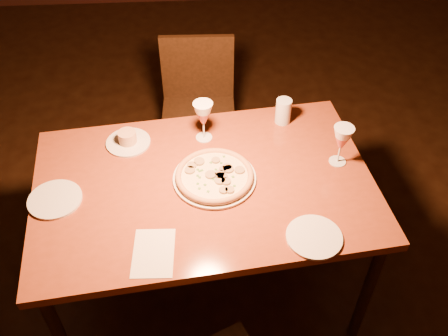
{
  "coord_description": "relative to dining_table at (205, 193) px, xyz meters",
  "views": [
    {
      "loc": [
        0.24,
        -1.44,
        2.34
      ],
      "look_at": [
        0.34,
        0.13,
        0.82
      ],
      "focal_mm": 40.0,
      "sensor_mm": 36.0,
      "label": 1
    }
  ],
  "objects": [
    {
      "name": "pendant_light",
      "position": [
        0.0,
        0.0,
        0.85
      ],
      "size": [
        0.12,
        0.12,
        0.12
      ],
      "primitive_type": "sphere",
      "color": "#EF8143",
      "rests_on": "ceiling"
    },
    {
      "name": "wine_glass_far",
      "position": [
        0.01,
        0.3,
        0.17
      ],
      "size": [
        0.09,
        0.09,
        0.2
      ],
      "primitive_type": null,
      "color": "#C35351",
      "rests_on": "dining_table"
    },
    {
      "name": "dining_table",
      "position": [
        0.0,
        0.0,
        0.0
      ],
      "size": [
        1.57,
        1.1,
        0.79
      ],
      "rotation": [
        0.0,
        0.0,
        0.11
      ],
      "color": "brown",
      "rests_on": "floor"
    },
    {
      "name": "ramekin_saucer",
      "position": [
        -0.35,
        0.28,
        0.09
      ],
      "size": [
        0.21,
        0.21,
        0.07
      ],
      "color": "silver",
      "rests_on": "dining_table"
    },
    {
      "name": "water_tumbler",
      "position": [
        0.4,
        0.4,
        0.13
      ],
      "size": [
        0.08,
        0.08,
        0.13
      ],
      "primitive_type": "cylinder",
      "color": "silver",
      "rests_on": "dining_table"
    },
    {
      "name": "floor",
      "position": [
        -0.25,
        -0.08,
        -0.72
      ],
      "size": [
        7.0,
        7.0,
        0.0
      ],
      "primitive_type": "plane",
      "color": "black",
      "rests_on": "ground"
    },
    {
      "name": "pizza_plate",
      "position": [
        0.05,
        0.01,
        0.09
      ],
      "size": [
        0.36,
        0.36,
        0.04
      ],
      "color": "silver",
      "rests_on": "dining_table"
    },
    {
      "name": "side_plate_near",
      "position": [
        0.42,
        -0.33,
        0.08
      ],
      "size": [
        0.22,
        0.22,
        0.01
      ],
      "primitive_type": "cylinder",
      "color": "silver",
      "rests_on": "dining_table"
    },
    {
      "name": "menu_card",
      "position": [
        -0.21,
        -0.36,
        0.07
      ],
      "size": [
        0.17,
        0.24,
        0.0
      ],
      "primitive_type": "cube",
      "rotation": [
        0.0,
        0.0,
        -0.05
      ],
      "color": "beige",
      "rests_on": "dining_table"
    },
    {
      "name": "side_plate_left",
      "position": [
        -0.63,
        -0.06,
        0.08
      ],
      "size": [
        0.23,
        0.23,
        0.01
      ],
      "primitive_type": "cylinder",
      "color": "silver",
      "rests_on": "dining_table"
    },
    {
      "name": "wine_glass_right",
      "position": [
        0.61,
        0.09,
        0.17
      ],
      "size": [
        0.09,
        0.09,
        0.2
      ],
      "primitive_type": null,
      "color": "#C35351",
      "rests_on": "dining_table"
    },
    {
      "name": "chair_far",
      "position": [
        -0.01,
        0.93,
        -0.21
      ],
      "size": [
        0.45,
        0.45,
        0.9
      ],
      "rotation": [
        0.0,
        0.0,
        -0.04
      ],
      "color": "black",
      "rests_on": "floor"
    }
  ]
}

